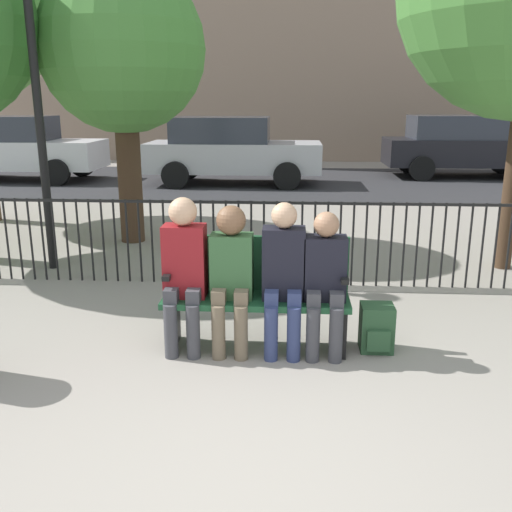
# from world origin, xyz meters

# --- Properties ---
(ground_plane) EXTENTS (80.00, 80.00, 0.00)m
(ground_plane) POSITION_xyz_m (0.00, 0.00, 0.00)
(ground_plane) COLOR gray
(park_bench) EXTENTS (1.53, 0.45, 0.92)m
(park_bench) POSITION_xyz_m (0.00, 1.92, 0.49)
(park_bench) COLOR #194728
(park_bench) RESTS_ON ground
(seated_person_0) EXTENTS (0.34, 0.39, 1.27)m
(seated_person_0) POSITION_xyz_m (-0.58, 1.80, 0.72)
(seated_person_0) COLOR #3D3D42
(seated_person_0) RESTS_ON ground
(seated_person_1) EXTENTS (0.34, 0.39, 1.21)m
(seated_person_1) POSITION_xyz_m (-0.20, 1.79, 0.69)
(seated_person_1) COLOR brown
(seated_person_1) RESTS_ON ground
(seated_person_2) EXTENTS (0.34, 0.39, 1.24)m
(seated_person_2) POSITION_xyz_m (0.22, 1.80, 0.69)
(seated_person_2) COLOR navy
(seated_person_2) RESTS_ON ground
(seated_person_3) EXTENTS (0.34, 0.39, 1.17)m
(seated_person_3) POSITION_xyz_m (0.55, 1.79, 0.66)
(seated_person_3) COLOR #3D3D42
(seated_person_3) RESTS_ON ground
(backpack) EXTENTS (0.27, 0.28, 0.39)m
(backpack) POSITION_xyz_m (1.00, 1.87, 0.19)
(backpack) COLOR #284C2D
(backpack) RESTS_ON ground
(fence_railing) EXTENTS (9.01, 0.03, 0.95)m
(fence_railing) POSITION_xyz_m (-0.02, 3.57, 0.56)
(fence_railing) COLOR black
(fence_railing) RESTS_ON ground
(tree_2) EXTENTS (2.28, 2.28, 3.83)m
(tree_2) POSITION_xyz_m (-2.05, 5.50, 2.66)
(tree_2) COLOR #422D1E
(tree_2) RESTS_ON ground
(lamp_post) EXTENTS (0.28, 0.28, 3.82)m
(lamp_post) POSITION_xyz_m (-2.66, 4.05, 2.51)
(lamp_post) COLOR black
(lamp_post) RESTS_ON ground
(street_surface) EXTENTS (24.00, 6.00, 0.01)m
(street_surface) POSITION_xyz_m (0.00, 12.00, 0.00)
(street_surface) COLOR #2B2B2D
(street_surface) RESTS_ON ground
(parked_car_0) EXTENTS (4.20, 1.94, 1.62)m
(parked_car_0) POSITION_xyz_m (-1.22, 11.46, 0.84)
(parked_car_0) COLOR #B7B7BC
(parked_car_0) RESTS_ON ground
(parked_car_1) EXTENTS (4.20, 1.94, 1.62)m
(parked_car_1) POSITION_xyz_m (-6.80, 11.80, 0.84)
(parked_car_1) COLOR silver
(parked_car_1) RESTS_ON ground
(parked_car_2) EXTENTS (4.20, 1.94, 1.62)m
(parked_car_2) POSITION_xyz_m (4.81, 13.17, 0.84)
(parked_car_2) COLOR black
(parked_car_2) RESTS_ON ground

